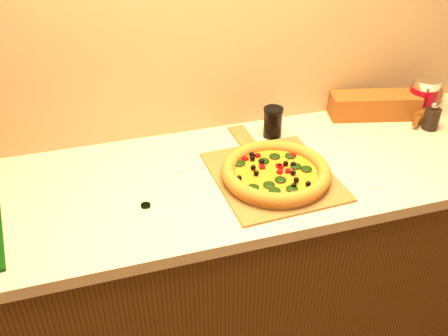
# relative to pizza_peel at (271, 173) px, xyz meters

# --- Properties ---
(cabinet) EXTENTS (2.80, 0.65, 0.86)m
(cabinet) POSITION_rel_pizza_peel_xyz_m (-0.10, 0.05, -0.47)
(cabinet) COLOR #43270E
(cabinet) RESTS_ON ground
(countertop) EXTENTS (2.84, 0.68, 0.04)m
(countertop) POSITION_rel_pizza_peel_xyz_m (-0.10, 0.05, -0.02)
(countertop) COLOR beige
(countertop) RESTS_ON cabinet
(pizza_peel) EXTENTS (0.40, 0.58, 0.01)m
(pizza_peel) POSITION_rel_pizza_peel_xyz_m (0.00, 0.00, 0.00)
(pizza_peel) COLOR brown
(pizza_peel) RESTS_ON countertop
(pizza) EXTENTS (0.36, 0.36, 0.05)m
(pizza) POSITION_rel_pizza_peel_xyz_m (0.00, -0.04, 0.03)
(pizza) COLOR #A97A2A
(pizza) RESTS_ON pizza_peel
(bottle_cap) EXTENTS (0.03, 0.03, 0.01)m
(bottle_cap) POSITION_rel_pizza_peel_xyz_m (-0.43, -0.05, -0.00)
(bottle_cap) COLOR black
(bottle_cap) RESTS_ON countertop
(pepper_grinder) EXTENTS (0.06, 0.06, 0.11)m
(pepper_grinder) POSITION_rel_pizza_peel_xyz_m (0.71, 0.12, 0.04)
(pepper_grinder) COLOR black
(pepper_grinder) RESTS_ON countertop
(rolling_pin) EXTENTS (0.31, 0.26, 0.05)m
(rolling_pin) POSITION_rel_pizza_peel_xyz_m (0.79, 0.24, 0.02)
(rolling_pin) COLOR #532A0E
(rolling_pin) RESTS_ON countertop
(coffee_canister) EXTENTS (0.11, 0.11, 0.15)m
(coffee_canister) POSITION_rel_pizza_peel_xyz_m (0.75, 0.24, 0.07)
(coffee_canister) COLOR silver
(coffee_canister) RESTS_ON countertop
(bread_bag) EXTENTS (0.37, 0.19, 0.10)m
(bread_bag) POSITION_rel_pizza_peel_xyz_m (0.55, 0.28, 0.04)
(bread_bag) COLOR brown
(bread_bag) RESTS_ON countertop
(dark_jar) EXTENTS (0.07, 0.07, 0.12)m
(dark_jar) POSITION_rel_pizza_peel_xyz_m (0.10, 0.24, 0.05)
(dark_jar) COLOR black
(dark_jar) RESTS_ON countertop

